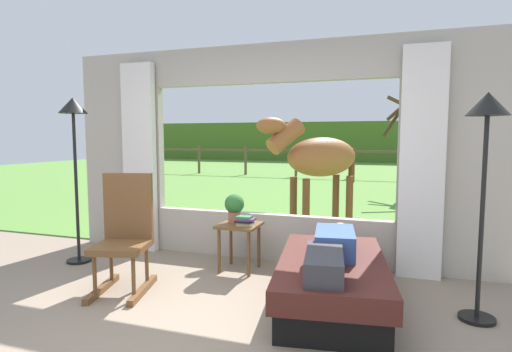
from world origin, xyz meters
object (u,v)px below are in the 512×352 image
(recliner_sofa, at_px, (332,281))
(reclining_person, at_px, (332,249))
(potted_plant, at_px, (234,206))
(horse, at_px, (318,158))
(pasture_tree, at_px, (413,143))
(book_stack, at_px, (245,221))
(floor_lamp_left, at_px, (74,130))
(floor_lamp_right, at_px, (486,138))
(side_table, at_px, (239,232))
(rocking_chair, at_px, (125,233))

(recliner_sofa, bearing_deg, reclining_person, -98.10)
(potted_plant, relative_size, horse, 0.18)
(horse, distance_m, pasture_tree, 5.02)
(reclining_person, bearing_deg, book_stack, 139.72)
(recliner_sofa, distance_m, floor_lamp_left, 3.32)
(recliner_sofa, distance_m, floor_lamp_right, 1.70)
(side_table, distance_m, pasture_tree, 7.18)
(floor_lamp_right, xyz_separation_m, horse, (-1.76, 2.61, -0.31))
(horse, bearing_deg, reclining_person, 144.18)
(rocking_chair, distance_m, potted_plant, 1.22)
(floor_lamp_right, bearing_deg, recliner_sofa, -175.73)
(recliner_sofa, height_order, horse, horse)
(book_stack, distance_m, floor_lamp_left, 2.24)
(potted_plant, bearing_deg, book_stack, -34.69)
(side_table, height_order, floor_lamp_right, floor_lamp_right)
(rocking_chair, relative_size, floor_lamp_left, 0.58)
(floor_lamp_left, bearing_deg, potted_plant, 11.77)
(side_table, relative_size, horse, 0.30)
(side_table, xyz_separation_m, horse, (0.50, 2.05, 0.73))
(side_table, bearing_deg, potted_plant, 143.13)
(reclining_person, xyz_separation_m, pasture_tree, (0.95, 7.52, 0.80))
(reclining_person, relative_size, side_table, 2.76)
(reclining_person, xyz_separation_m, floor_lamp_left, (-3.02, 0.38, 1.03))
(potted_plant, bearing_deg, floor_lamp_right, -14.90)
(recliner_sofa, xyz_separation_m, reclining_person, (0.00, -0.05, 0.30))
(rocking_chair, relative_size, floor_lamp_right, 0.62)
(rocking_chair, bearing_deg, floor_lamp_left, 137.89)
(floor_lamp_right, distance_m, pasture_tree, 7.39)
(recliner_sofa, bearing_deg, book_stack, 141.77)
(rocking_chair, xyz_separation_m, potted_plant, (0.77, 0.93, 0.16))
(recliner_sofa, xyz_separation_m, book_stack, (-1.02, 0.59, 0.35))
(floor_lamp_left, bearing_deg, book_stack, 7.50)
(book_stack, bearing_deg, reclining_person, -32.18)
(pasture_tree, bearing_deg, side_table, -106.78)
(recliner_sofa, height_order, side_table, side_table)
(book_stack, bearing_deg, floor_lamp_right, -13.09)
(book_stack, xyz_separation_m, pasture_tree, (1.97, 6.88, 0.75))
(potted_plant, relative_size, floor_lamp_right, 0.18)
(side_table, xyz_separation_m, floor_lamp_right, (2.26, -0.56, 1.04))
(reclining_person, relative_size, rocking_chair, 1.28)
(reclining_person, height_order, floor_lamp_right, floor_lamp_right)
(floor_lamp_right, distance_m, horse, 3.16)
(recliner_sofa, height_order, book_stack, book_stack)
(rocking_chair, xyz_separation_m, horse, (1.35, 2.92, 0.61))
(side_table, xyz_separation_m, book_stack, (0.09, -0.06, 0.15))
(recliner_sofa, bearing_deg, rocking_chair, 178.40)
(reclining_person, height_order, pasture_tree, pasture_tree)
(rocking_chair, distance_m, floor_lamp_right, 3.26)
(floor_lamp_left, bearing_deg, rocking_chair, -27.40)
(reclining_person, height_order, book_stack, reclining_person)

